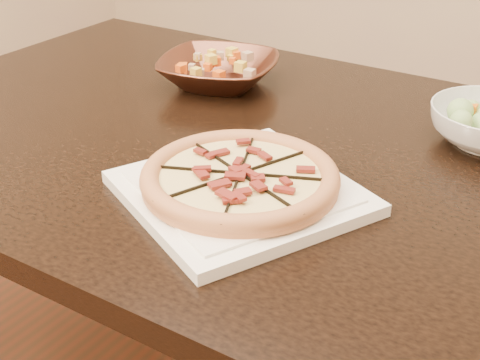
{
  "coord_description": "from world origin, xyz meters",
  "views": [
    {
      "loc": [
        0.61,
        -0.67,
        1.23
      ],
      "look_at": [
        0.15,
        0.01,
        0.78
      ],
      "focal_mm": 50.0,
      "sensor_mm": 36.0,
      "label": 1
    }
  ],
  "objects_px": {
    "pizza": "(240,178)",
    "plate": "(240,192)",
    "bronze_bowl": "(219,71)",
    "dining_table": "(246,188)"
  },
  "relations": [
    {
      "from": "dining_table",
      "to": "plate",
      "type": "relative_size",
      "value": 3.63
    },
    {
      "from": "pizza",
      "to": "plate",
      "type": "bearing_deg",
      "value": -46.78
    },
    {
      "from": "plate",
      "to": "dining_table",
      "type": "bearing_deg",
      "value": 120.57
    },
    {
      "from": "dining_table",
      "to": "bronze_bowl",
      "type": "distance_m",
      "value": 0.29
    },
    {
      "from": "plate",
      "to": "pizza",
      "type": "bearing_deg",
      "value": 133.22
    },
    {
      "from": "pizza",
      "to": "bronze_bowl",
      "type": "distance_m",
      "value": 0.46
    },
    {
      "from": "plate",
      "to": "pizza",
      "type": "xyz_separation_m",
      "value": [
        -0.0,
        0.0,
        0.02
      ]
    },
    {
      "from": "plate",
      "to": "bronze_bowl",
      "type": "height_order",
      "value": "bronze_bowl"
    },
    {
      "from": "dining_table",
      "to": "bronze_bowl",
      "type": "xyz_separation_m",
      "value": [
        -0.19,
        0.18,
        0.13
      ]
    },
    {
      "from": "bronze_bowl",
      "to": "pizza",
      "type": "bearing_deg",
      "value": -50.97
    }
  ]
}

